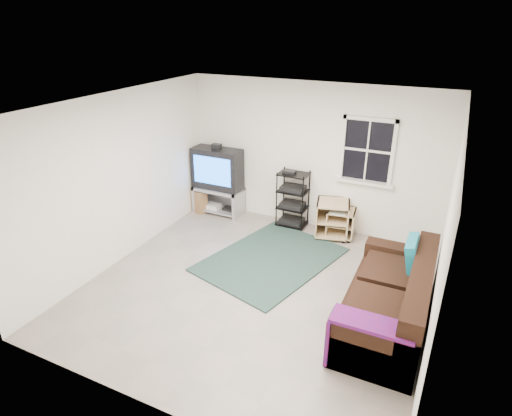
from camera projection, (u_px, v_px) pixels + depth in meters
The scene contains 8 objects.
room at pixel (367, 155), 7.04m from camera, with size 4.60×4.62×4.60m.
tv_unit at pixel (218, 176), 8.21m from camera, with size 0.95×0.47×1.39m.
av_rack at pixel (293, 203), 7.78m from camera, with size 0.53×0.39×1.06m.
side_table_left at pixel (332, 217), 7.50m from camera, with size 0.66×0.66×0.65m.
side_table_right at pixel (341, 221), 7.48m from camera, with size 0.51×0.52×0.53m.
sofa at pixel (390, 302), 5.28m from camera, with size 0.94×2.12×0.97m.
shag_rug at pixel (271, 259), 6.84m from camera, with size 1.60×2.20×0.03m, color #302015.
paper_bag at pixel (199, 201), 8.45m from camera, with size 0.31×0.20×0.44m, color olive.
Camera 1 is at (2.19, -4.64, 3.58)m, focal length 30.00 mm.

